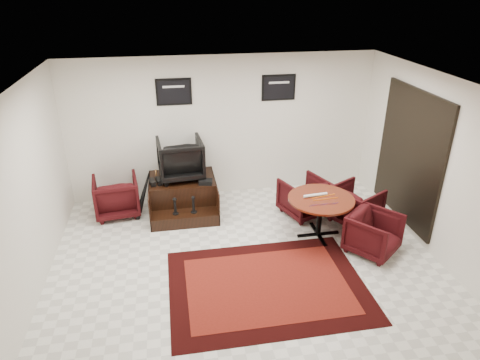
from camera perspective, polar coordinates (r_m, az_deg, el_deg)
name	(u,v)px	position (r m, az deg, el deg)	size (l,w,h in m)	color
ground	(245,261)	(6.88, 0.74, -10.80)	(6.00, 6.00, 0.00)	white
room_shell	(272,152)	(6.20, 4.34, 3.75)	(6.02, 5.02, 2.81)	silver
area_rug	(267,285)	(6.42, 3.64, -13.85)	(2.83, 2.12, 0.01)	black
shine_podium	(183,196)	(8.23, -7.61, -2.13)	(1.24, 1.27, 0.63)	black
shine_chair	(180,157)	(8.03, -7.97, 3.12)	(0.81, 0.76, 0.83)	black
shoes_pair	(156,182)	(7.98, -11.19, -0.21)	(0.26, 0.28, 0.09)	black
polish_kit	(206,182)	(7.85, -4.60, -0.26)	(0.24, 0.17, 0.08)	black
umbrella_black	(142,200)	(8.01, -12.96, -2.60)	(0.29, 0.11, 0.79)	black
umbrella_hooked	(144,193)	(8.19, -12.71, -1.65)	(0.32, 0.12, 0.85)	black
armchair_side	(116,194)	(8.30, -16.19, -1.83)	(0.79, 0.74, 0.81)	black
meeting_table	(321,203)	(7.32, 10.73, -3.00)	(1.11, 1.11, 0.73)	#47190A
table_chair_back	(304,195)	(8.06, 8.54, -2.03)	(0.76, 0.71, 0.78)	black
table_chair_window	(356,203)	(7.99, 15.18, -2.98)	(0.75, 0.71, 0.78)	black
table_chair_corner	(374,232)	(7.23, 17.42, -6.60)	(0.73, 0.68, 0.75)	black
paper_roll	(315,195)	(7.31, 10.01, -1.99)	(0.05, 0.05, 0.42)	silver
table_clutter	(324,199)	(7.24, 11.18, -2.56)	(0.57, 0.35, 0.01)	orange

